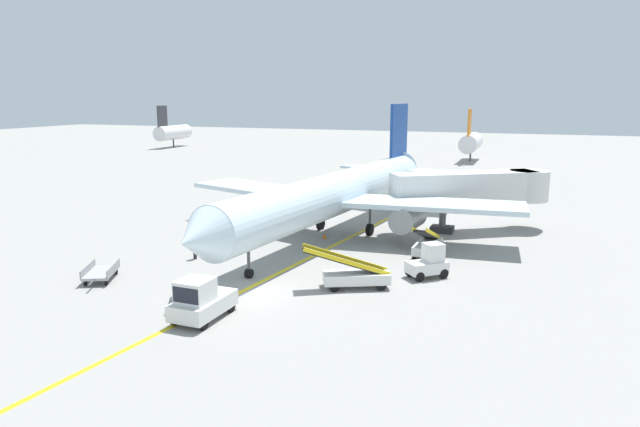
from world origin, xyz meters
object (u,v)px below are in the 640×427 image
belt_loader_forward_hold (427,244)px  safety_cone_wingtip_left (229,222)px  airliner (337,193)px  safety_cone_nose_right (211,217)px  jet_bridge (480,188)px  ground_crew_marshaller (195,246)px  baggage_cart_loaded (101,272)px  belt_loader_aft_hold (354,274)px  safety_cone_nose_left (325,236)px  pushback_tug (201,301)px  baggage_tug_near_wing (429,262)px

belt_loader_forward_hold → safety_cone_wingtip_left: (-17.79, 3.85, -0.56)m
airliner → safety_cone_nose_right: bearing=171.5°
jet_bridge → ground_crew_marshaller: size_ratio=7.16×
belt_loader_forward_hold → ground_crew_marshaller: size_ratio=2.96×
baggage_cart_loaded → safety_cone_nose_right: bearing=99.4°
belt_loader_aft_hold → safety_cone_nose_left: (-5.64, 10.38, -0.56)m
pushback_tug → safety_cone_nose_right: pushback_tug is taller
ground_crew_marshaller → jet_bridge: bearing=42.2°
pushback_tug → safety_cone_nose_left: size_ratio=8.30×
baggage_cart_loaded → safety_cone_nose_left: size_ratio=8.51×
jet_bridge → belt_loader_forward_hold: bearing=-105.6°
jet_bridge → baggage_tug_near_wing: jet_bridge is taller
safety_cone_wingtip_left → belt_loader_aft_hold: bearing=-39.1°
baggage_tug_near_wing → belt_loader_aft_hold: size_ratio=0.52×
baggage_cart_loaded → safety_cone_nose_left: (9.04, 14.39, -0.25)m
airliner → baggage_tug_near_wing: airliner is taller
safety_cone_nose_right → safety_cone_wingtip_left: same height
ground_crew_marshaller → safety_cone_nose_right: (-5.63, 11.38, -0.69)m
pushback_tug → belt_loader_aft_hold: (5.62, 7.39, -0.22)m
jet_bridge → baggage_tug_near_wing: 14.28m
baggage_tug_near_wing → safety_cone_nose_right: size_ratio=6.02×
ground_crew_marshaller → safety_cone_nose_right: ground_crew_marshaller is taller
belt_loader_forward_hold → safety_cone_nose_right: (-20.22, 4.90, -0.56)m
airliner → belt_loader_forward_hold: (7.70, -3.03, -2.64)m
jet_bridge → belt_loader_aft_hold: 18.41m
airliner → jet_bridge: size_ratio=2.90×
jet_bridge → belt_loader_aft_hold: (-5.21, -17.44, -2.77)m
baggage_cart_loaded → safety_cone_nose_right: (-2.85, 17.32, -0.25)m
belt_loader_aft_hold → baggage_tug_near_wing: bearing=43.4°
jet_bridge → baggage_cart_loaded: jet_bridge is taller
belt_loader_forward_hold → belt_loader_aft_hold: bearing=-107.7°
airliner → safety_cone_wingtip_left: (-10.09, 0.83, -3.20)m
baggage_tug_near_wing → belt_loader_forward_hold: (-0.99, 4.93, -0.15)m
pushback_tug → baggage_cart_loaded: size_ratio=0.97×
pushback_tug → belt_loader_forward_hold: belt_loader_forward_hold is taller
belt_loader_forward_hold → safety_cone_nose_left: 8.58m
airliner → belt_loader_aft_hold: 12.76m
belt_loader_forward_hold → baggage_cart_loaded: (-17.37, -12.42, -0.31)m
baggage_cart_loaded → safety_cone_nose_right: baggage_cart_loaded is taller
airliner → safety_cone_wingtip_left: bearing=175.3°
baggage_tug_near_wing → ground_crew_marshaller: 15.66m
baggage_tug_near_wing → baggage_cart_loaded: size_ratio=0.71×
airliner → pushback_tug: airliner is taller
baggage_tug_near_wing → safety_cone_nose_right: baggage_tug_near_wing is taller
jet_bridge → pushback_tug: 27.20m
baggage_cart_loaded → safety_cone_nose_left: bearing=57.9°
safety_cone_nose_right → ground_crew_marshaller: bearing=-63.7°
ground_crew_marshaller → safety_cone_wingtip_left: ground_crew_marshaller is taller
jet_bridge → baggage_cart_loaded: size_ratio=3.25×
safety_cone_wingtip_left → belt_loader_forward_hold: bearing=-12.2°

